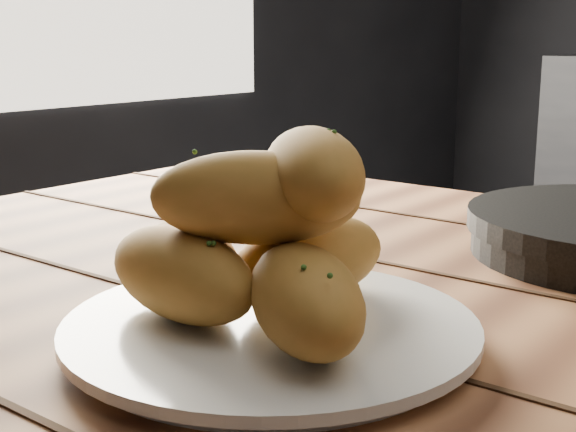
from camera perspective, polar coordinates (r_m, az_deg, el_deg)
The scene contains 2 objects.
plate at distance 0.58m, azimuth -1.24°, elevation -8.18°, with size 0.30×0.30×0.02m.
bread_rolls at distance 0.56m, azimuth -2.25°, elevation -2.09°, with size 0.27×0.23×0.14m.
Camera 1 is at (-0.39, -1.26, 0.96)m, focal length 50.00 mm.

